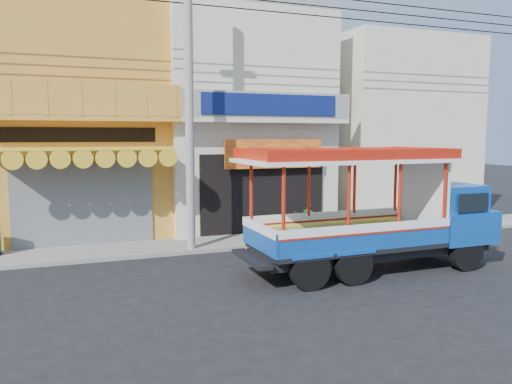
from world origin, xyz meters
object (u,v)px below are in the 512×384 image
potted_plant_a (301,218)px  potted_plant_b (312,223)px  utility_pole (194,84)px  songthaew_truck (388,211)px

potted_plant_a → potted_plant_b: potted_plant_a is taller
utility_pole → potted_plant_b: (4.19, 0.55, -4.48)m
songthaew_truck → potted_plant_b: size_ratio=8.04×
potted_plant_a → songthaew_truck: bearing=-142.2°
utility_pole → potted_plant_b: bearing=7.5°
utility_pole → potted_plant_a: size_ratio=29.59×
songthaew_truck → potted_plant_b: songthaew_truck is taller
potted_plant_b → potted_plant_a: bearing=-57.5°
utility_pole → potted_plant_b: 6.16m
songthaew_truck → potted_plant_a: (-0.15, 4.95, -0.95)m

